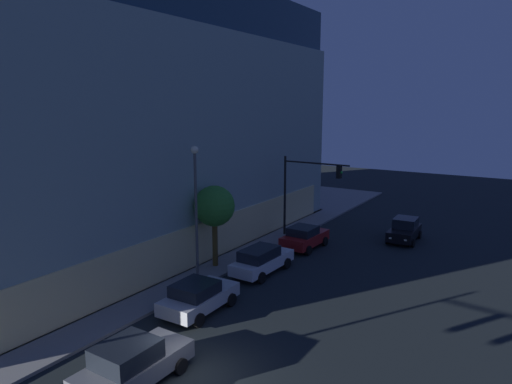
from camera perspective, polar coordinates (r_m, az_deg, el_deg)
name	(u,v)px	position (r m, az deg, el deg)	size (l,w,h in m)	color
ground_plane	(192,379)	(18.74, -8.01, -22.07)	(120.00, 120.00, 0.00)	black
modern_building	(85,119)	(38.40, -20.59, 8.51)	(33.87, 25.61, 18.28)	#4C4C51
traffic_light_far_corner	(305,183)	(34.45, 6.08, 1.08)	(0.41, 5.34, 6.16)	black
street_lamp_sidewalk	(196,197)	(25.99, -7.52, -0.60)	(0.44, 0.44, 7.77)	#525252
sidewalk_tree	(214,207)	(28.38, -5.21, -1.84)	(2.54, 2.54, 5.12)	brown
car_grey	(132,364)	(18.37, -15.18, -19.95)	(4.50, 2.20, 1.74)	slate
car_silver	(198,296)	(23.37, -7.21, -12.79)	(4.33, 2.31, 1.60)	#B7BABF
car_white	(262,260)	(28.16, 0.69, -8.46)	(4.79, 2.08, 1.65)	silver
car_red	(304,237)	(33.09, 6.05, -5.60)	(4.19, 2.25, 1.64)	maroon
car_black	(404,230)	(36.47, 18.03, -4.51)	(4.13, 2.15, 1.73)	black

